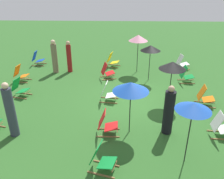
{
  "coord_description": "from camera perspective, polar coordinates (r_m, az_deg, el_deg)",
  "views": [
    {
      "loc": [
        -8.67,
        0.91,
        4.67
      ],
      "look_at": [
        0.0,
        1.2,
        0.5
      ],
      "focal_mm": 37.36,
      "sensor_mm": 36.0,
      "label": 1
    }
  ],
  "objects": [
    {
      "name": "umbrella_0",
      "position": [
        6.17,
        19.31,
        -4.07
      ],
      "size": [
        0.91,
        0.91,
        1.87
      ],
      "color": "black",
      "rests_on": "ground"
    },
    {
      "name": "deckchair_4",
      "position": [
        10.04,
        21.74,
        -1.66
      ],
      "size": [
        0.58,
        0.82,
        0.83
      ],
      "rotation": [
        0.0,
        0.0,
        -0.14
      ],
      "color": "olive",
      "rests_on": "ground"
    },
    {
      "name": "deckchair_14",
      "position": [
        14.47,
        -17.78,
        7.15
      ],
      "size": [
        0.51,
        0.78,
        0.83
      ],
      "rotation": [
        0.0,
        0.0,
        -0.04
      ],
      "color": "olive",
      "rests_on": "ground"
    },
    {
      "name": "person_1",
      "position": [
        12.86,
        -13.89,
        7.68
      ],
      "size": [
        0.36,
        0.36,
        1.79
      ],
      "rotation": [
        0.0,
        0.0,
        0.24
      ],
      "color": "#72664C",
      "rests_on": "ground"
    },
    {
      "name": "person_3",
      "position": [
        7.72,
        13.7,
        -5.25
      ],
      "size": [
        0.47,
        0.47,
        1.7
      ],
      "rotation": [
        0.0,
        0.0,
        0.68
      ],
      "color": "black",
      "rests_on": "ground"
    },
    {
      "name": "person_2",
      "position": [
        12.82,
        -10.46,
        7.81
      ],
      "size": [
        0.32,
        0.32,
        1.7
      ],
      "rotation": [
        0.0,
        0.0,
        1.87
      ],
      "color": "maroon",
      "rests_on": "ground"
    },
    {
      "name": "deckchair_0",
      "position": [
        7.68,
        -1.36,
        -8.39
      ],
      "size": [
        0.48,
        0.76,
        0.83
      ],
      "rotation": [
        0.0,
        0.0,
        0.01
      ],
      "color": "olive",
      "rests_on": "ground"
    },
    {
      "name": "deckchair_5",
      "position": [
        8.34,
        25.12,
        -8.12
      ],
      "size": [
        0.53,
        0.79,
        0.83
      ],
      "rotation": [
        0.0,
        0.0,
        -0.07
      ],
      "color": "olive",
      "rests_on": "ground"
    },
    {
      "name": "deckchair_12",
      "position": [
        6.41,
        -2.59,
        -16.51
      ],
      "size": [
        0.67,
        0.86,
        0.83
      ],
      "rotation": [
        0.0,
        0.0,
        -0.28
      ],
      "color": "olive",
      "rests_on": "ground"
    },
    {
      "name": "umbrella_3",
      "position": [
        9.26,
        14.6,
        5.71
      ],
      "size": [
        1.04,
        1.04,
        1.79
      ],
      "color": "black",
      "rests_on": "ground"
    },
    {
      "name": "umbrella_1",
      "position": [
        7.11,
        4.63,
        0.67
      ],
      "size": [
        1.13,
        1.13,
        1.82
      ],
      "color": "black",
      "rests_on": "ground"
    },
    {
      "name": "umbrella_2",
      "position": [
        12.41,
        6.46,
        12.41
      ],
      "size": [
        1.0,
        1.0,
        2.02
      ],
      "color": "black",
      "rests_on": "ground"
    },
    {
      "name": "umbrella_4",
      "position": [
        11.41,
        9.42,
        9.96
      ],
      "size": [
        0.97,
        0.97,
        1.78
      ],
      "color": "black",
      "rests_on": "ground"
    },
    {
      "name": "deckchair_3",
      "position": [
        12.41,
        -21.5,
        3.55
      ],
      "size": [
        0.56,
        0.81,
        0.83
      ],
      "rotation": [
        0.0,
        0.0,
        -0.12
      ],
      "color": "olive",
      "rests_on": "ground"
    },
    {
      "name": "deckchair_9",
      "position": [
        11.98,
        17.64,
        3.39
      ],
      "size": [
        0.48,
        0.76,
        0.83
      ],
      "rotation": [
        0.0,
        0.0,
        -0.0
      ],
      "color": "olive",
      "rests_on": "ground"
    },
    {
      "name": "deckchair_2",
      "position": [
        13.52,
        0.05,
        7.14
      ],
      "size": [
        0.68,
        0.87,
        0.83
      ],
      "rotation": [
        0.0,
        0.0,
        -0.31
      ],
      "color": "olive",
      "rests_on": "ground"
    },
    {
      "name": "deckchair_6",
      "position": [
        13.72,
        16.75,
        6.31
      ],
      "size": [
        0.58,
        0.82,
        0.83
      ],
      "rotation": [
        0.0,
        0.0,
        0.14
      ],
      "color": "olive",
      "rests_on": "ground"
    },
    {
      "name": "deckchair_8",
      "position": [
        9.65,
        -1.06,
        -0.78
      ],
      "size": [
        0.56,
        0.81,
        0.83
      ],
      "rotation": [
        0.0,
        0.0,
        -0.11
      ],
      "color": "olive",
      "rests_on": "ground"
    },
    {
      "name": "deckchair_13",
      "position": [
        11.87,
        -1.24,
        4.43
      ],
      "size": [
        0.69,
        0.87,
        0.83
      ],
      "rotation": [
        0.0,
        0.0,
        0.31
      ],
      "color": "olive",
      "rests_on": "ground"
    },
    {
      "name": "person_0",
      "position": [
        7.99,
        -23.6,
        -4.89
      ],
      "size": [
        0.35,
        0.35,
        1.88
      ],
      "rotation": [
        0.0,
        0.0,
        4.9
      ],
      "color": "#333847",
      "rests_on": "ground"
    },
    {
      "name": "ground_plane",
      "position": [
        9.89,
        6.98,
        -2.71
      ],
      "size": [
        40.0,
        40.0,
        0.0
      ],
      "primitive_type": "plane",
      "color": "#2D6026"
    },
    {
      "name": "deckchair_1",
      "position": [
        10.8,
        -21.71,
        0.29
      ],
      "size": [
        0.63,
        0.85,
        0.83
      ],
      "rotation": [
        0.0,
        0.0,
        -0.22
      ],
      "color": "olive",
      "rests_on": "ground"
    }
  ]
}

